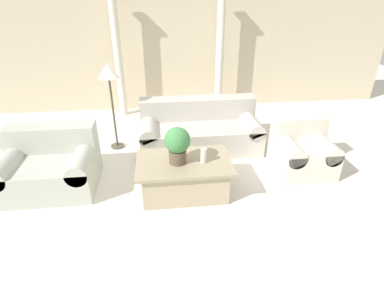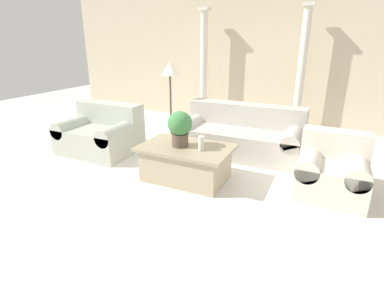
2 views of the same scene
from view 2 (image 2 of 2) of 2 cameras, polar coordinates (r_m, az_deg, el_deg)
ground_plane at (r=4.66m, az=2.88°, el=-4.23°), size 16.00×16.00×0.00m
wall_back at (r=7.05m, az=12.65°, el=16.76°), size 10.00×0.06×3.20m
sofa_long at (r=5.17m, az=9.37°, el=1.79°), size 2.02×0.97×0.81m
loveseat at (r=5.43m, az=-16.84°, el=2.12°), size 1.23×0.97×0.81m
coffee_table at (r=4.16m, az=-1.16°, el=-3.52°), size 1.25×0.80×0.48m
potted_plant at (r=4.01m, az=-2.33°, el=3.32°), size 0.33×0.33×0.48m
pillar_candle at (r=3.90m, az=1.76°, el=0.11°), size 0.08×0.08×0.19m
floor_lamp at (r=5.66m, az=-4.21°, el=13.02°), size 0.34×0.34×1.47m
column_left at (r=7.09m, az=2.25°, el=14.64°), size 0.23×0.23×2.51m
column_right at (r=6.55m, az=20.12°, el=13.14°), size 0.23×0.23×2.51m
armchair at (r=4.12m, az=25.13°, el=-4.45°), size 0.81×0.79×0.78m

